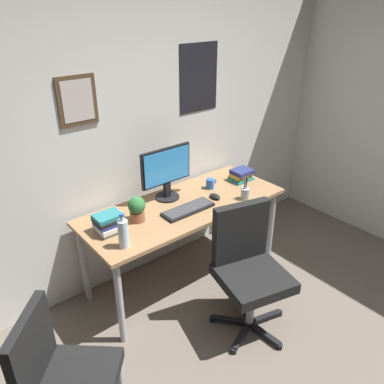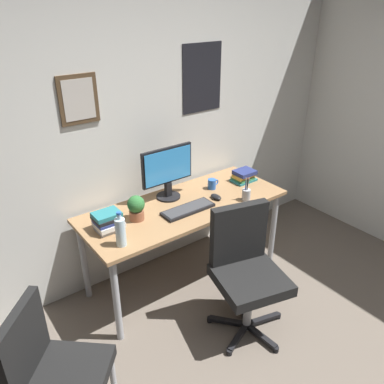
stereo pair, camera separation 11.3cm
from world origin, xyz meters
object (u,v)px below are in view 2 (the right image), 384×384
object	(u,v)px
monitor	(167,171)
book_stack_right	(244,176)
office_chair	(245,265)
side_chair	(52,369)
water_bottle	(120,232)
book_stack_left	(108,221)
computer_mouse	(216,197)
pen_cup	(246,194)
coffee_mug_near	(212,184)
keyboard	(188,209)
potted_plant	(136,207)

from	to	relation	value
monitor	book_stack_right	distance (m)	0.76
office_chair	side_chair	xyz separation A→B (m)	(-1.38, -0.01, -0.03)
office_chair	water_bottle	bearing A→B (deg)	145.81
book_stack_left	water_bottle	bearing A→B (deg)	-94.36
computer_mouse	book_stack_left	distance (m)	0.92
computer_mouse	book_stack_right	size ratio (longest dim) A/B	0.52
monitor	pen_cup	xyz separation A→B (m)	(0.48, -0.42, -0.19)
side_chair	computer_mouse	xyz separation A→B (m)	(1.61, 0.61, 0.25)
office_chair	coffee_mug_near	bearing A→B (deg)	67.11
side_chair	book_stack_left	size ratio (longest dim) A/B	4.55
monitor	water_bottle	world-z (taller)	monitor
office_chair	book_stack_right	distance (m)	1.00
pen_cup	office_chair	bearing A→B (deg)	-133.00
monitor	office_chair	bearing A→B (deg)	-85.54
computer_mouse	coffee_mug_near	world-z (taller)	coffee_mug_near
side_chair	keyboard	world-z (taller)	side_chair
side_chair	book_stack_right	bearing A→B (deg)	19.70
computer_mouse	pen_cup	world-z (taller)	pen_cup
water_bottle	monitor	bearing A→B (deg)	31.55
monitor	coffee_mug_near	distance (m)	0.45
side_chair	book_stack_left	bearing A→B (deg)	45.93
keyboard	potted_plant	world-z (taller)	potted_plant
computer_mouse	keyboard	bearing A→B (deg)	-176.20
book_stack_right	coffee_mug_near	bearing A→B (deg)	170.48
office_chair	keyboard	size ratio (longest dim) A/B	2.21
coffee_mug_near	pen_cup	xyz separation A→B (m)	(0.09, -0.33, 0.01)
computer_mouse	book_stack_right	xyz separation A→B (m)	(0.42, 0.11, 0.03)
monitor	book_stack_right	xyz separation A→B (m)	(0.72, -0.15, -0.19)
office_chair	pen_cup	bearing A→B (deg)	47.00
book_stack_left	book_stack_right	bearing A→B (deg)	0.40
side_chair	pen_cup	bearing A→B (deg)	14.07
office_chair	monitor	world-z (taller)	monitor
monitor	keyboard	bearing A→B (deg)	-90.62
water_bottle	coffee_mug_near	size ratio (longest dim) A/B	2.32
potted_plant	coffee_mug_near	bearing A→B (deg)	4.81
office_chair	monitor	xyz separation A→B (m)	(-0.07, 0.87, 0.44)
pen_cup	book_stack_left	distance (m)	1.13
office_chair	book_stack_left	distance (m)	1.02
coffee_mug_near	book_stack_left	distance (m)	1.01
water_bottle	potted_plant	distance (m)	0.34
monitor	potted_plant	world-z (taller)	monitor
keyboard	book_stack_right	xyz separation A→B (m)	(0.72, 0.13, 0.04)
computer_mouse	water_bottle	size ratio (longest dim) A/B	0.44
side_chair	monitor	distance (m)	1.64
water_bottle	potted_plant	size ratio (longest dim) A/B	1.29
monitor	book_stack_right	world-z (taller)	monitor
office_chair	coffee_mug_near	size ratio (longest dim) A/B	8.74
potted_plant	pen_cup	size ratio (longest dim) A/B	0.98
office_chair	monitor	distance (m)	0.98
office_chair	pen_cup	distance (m)	0.66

